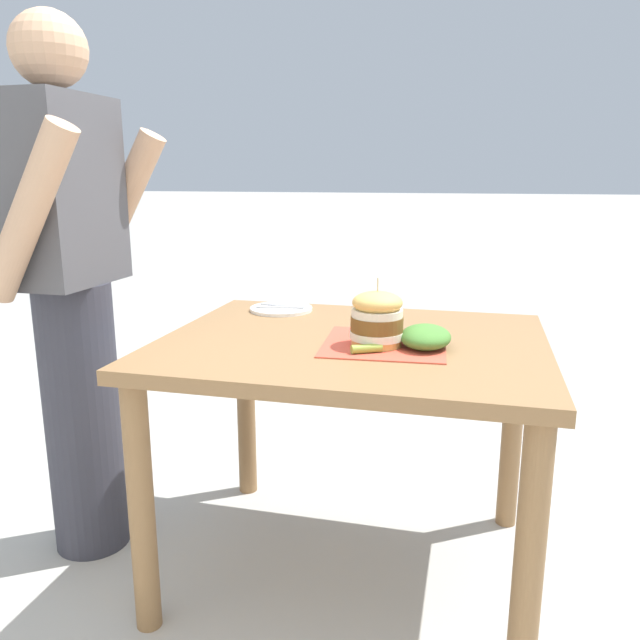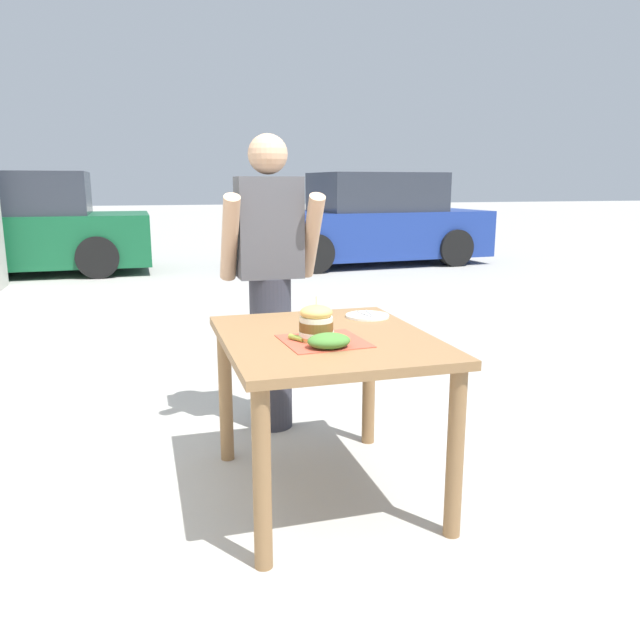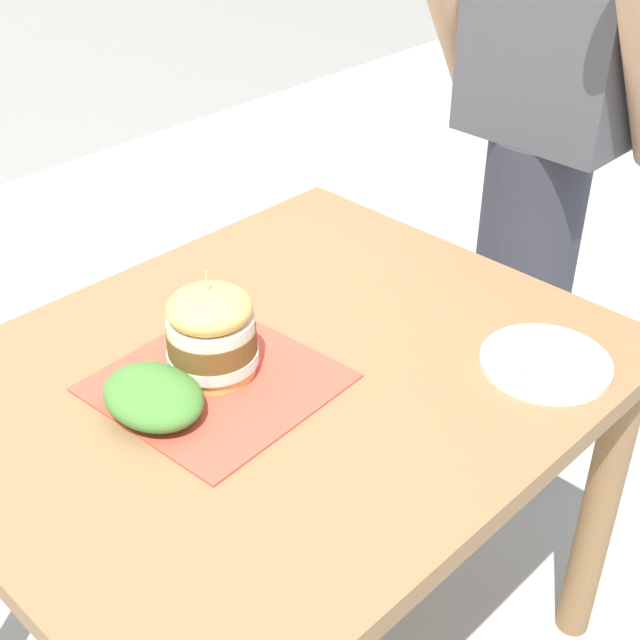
% 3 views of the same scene
% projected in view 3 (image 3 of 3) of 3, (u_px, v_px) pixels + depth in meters
% --- Properties ---
extents(patio_table, '(0.91, 1.11, 0.76)m').
position_uv_depth(patio_table, '(280.00, 423.00, 1.55)').
color(patio_table, olive).
rests_on(patio_table, ground).
extents(serving_paper, '(0.36, 0.36, 0.00)m').
position_uv_depth(serving_paper, '(217.00, 383.00, 1.45)').
color(serving_paper, '#D64C38').
rests_on(serving_paper, patio_table).
extents(sandwich, '(0.15, 0.15, 0.19)m').
position_uv_depth(sandwich, '(211.00, 332.00, 1.44)').
color(sandwich, '#E5B25B').
rests_on(sandwich, serving_paper).
extents(pickle_spear, '(0.06, 0.09, 0.02)m').
position_uv_depth(pickle_spear, '(189.00, 340.00, 1.53)').
color(pickle_spear, '#8EA83D').
rests_on(pickle_spear, serving_paper).
extents(side_plate_with_forks, '(0.22, 0.22, 0.02)m').
position_uv_depth(side_plate_with_forks, '(546.00, 362.00, 1.49)').
color(side_plate_with_forks, white).
rests_on(side_plate_with_forks, patio_table).
extents(side_salad, '(0.18, 0.14, 0.06)m').
position_uv_depth(side_salad, '(153.00, 396.00, 1.38)').
color(side_salad, '#477F33').
rests_on(side_salad, patio_table).
extents(diner_across_table, '(0.55, 0.35, 1.69)m').
position_uv_depth(diner_across_table, '(542.00, 142.00, 1.99)').
color(diner_across_table, '#33333D').
rests_on(diner_across_table, ground).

